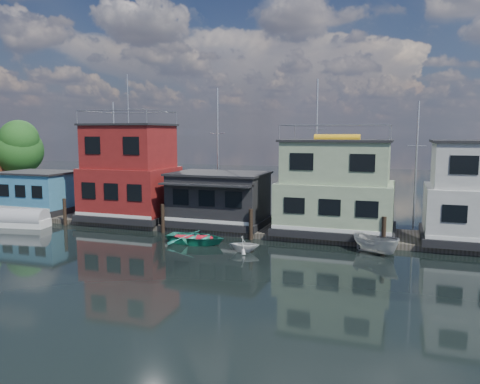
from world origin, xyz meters
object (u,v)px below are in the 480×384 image
at_px(houseboat_dark, 219,198).
at_px(houseboat_green, 336,189).
at_px(houseboat_blue, 40,192).
at_px(houseboat_red, 130,174).
at_px(motorboat, 376,244).
at_px(red_kayak, 193,238).
at_px(dinghy_teal, 196,238).
at_px(dinghy_white, 244,244).
at_px(tarp_runabout, 23,220).

bearing_deg(houseboat_dark, houseboat_green, 0.12).
height_order(houseboat_blue, houseboat_green, houseboat_green).
height_order(houseboat_red, houseboat_dark, houseboat_red).
bearing_deg(motorboat, houseboat_blue, 114.87).
relative_size(houseboat_red, red_kayak, 3.70).
bearing_deg(houseboat_blue, houseboat_green, 0.00).
xyz_separation_m(dinghy_teal, red_kayak, (-0.47, 0.49, -0.19)).
height_order(houseboat_red, dinghy_teal, houseboat_red).
bearing_deg(motorboat, red_kayak, 125.70).
bearing_deg(houseboat_red, dinghy_white, -27.15).
distance_m(houseboat_red, tarp_runabout, 9.15).
relative_size(houseboat_dark, dinghy_teal, 1.78).
xyz_separation_m(houseboat_blue, red_kayak, (17.35, -4.69, -1.97)).
xyz_separation_m(houseboat_blue, houseboat_dark, (17.50, -0.02, 0.21)).
bearing_deg(motorboat, houseboat_dark, 104.28).
distance_m(motorboat, red_kayak, 12.27).
bearing_deg(houseboat_dark, houseboat_red, 179.86).
xyz_separation_m(houseboat_red, red_kayak, (7.85, -4.69, -3.87)).
bearing_deg(houseboat_dark, dinghy_white, -56.34).
bearing_deg(tarp_runabout, dinghy_white, -13.27).
relative_size(dinghy_teal, motorboat, 1.25).
relative_size(houseboat_green, tarp_runabout, 2.01).
bearing_deg(tarp_runabout, red_kayak, -8.88).
bearing_deg(dinghy_white, motorboat, -83.13).
xyz_separation_m(houseboat_red, houseboat_dark, (8.00, -0.02, -1.69)).
height_order(tarp_runabout, dinghy_white, tarp_runabout).
bearing_deg(motorboat, dinghy_white, 138.03).
distance_m(dinghy_white, motorboat, 8.26).
bearing_deg(red_kayak, houseboat_dark, 73.35).
relative_size(houseboat_green, motorboat, 2.54).
distance_m(houseboat_blue, tarp_runabout, 5.32).
relative_size(houseboat_red, tarp_runabout, 2.83).
distance_m(tarp_runabout, motorboat, 27.25).
relative_size(houseboat_green, red_kayak, 2.62).
xyz_separation_m(houseboat_red, houseboat_green, (17.00, 0.00, -0.55)).
bearing_deg(houseboat_red, red_kayak, -30.85).
height_order(houseboat_blue, houseboat_dark, houseboat_dark).
xyz_separation_m(houseboat_green, motorboat, (3.09, -4.03, -2.91)).
bearing_deg(houseboat_blue, dinghy_teal, -16.20).
bearing_deg(tarp_runabout, houseboat_dark, 8.30).
relative_size(houseboat_red, motorboat, 3.58).
xyz_separation_m(dinghy_white, red_kayak, (-4.28, 1.54, -0.28)).
xyz_separation_m(houseboat_dark, motorboat, (12.09, -4.01, -1.78)).
bearing_deg(red_kayak, houseboat_green, 12.34).
distance_m(houseboat_green, tarp_runabout, 24.75).
bearing_deg(dinghy_teal, houseboat_blue, 76.28).
height_order(houseboat_blue, tarp_runabout, houseboat_blue).
bearing_deg(red_kayak, dinghy_white, -34.49).
bearing_deg(motorboat, tarp_runabout, 123.62).
xyz_separation_m(houseboat_red, dinghy_white, (12.13, -6.22, -3.59)).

